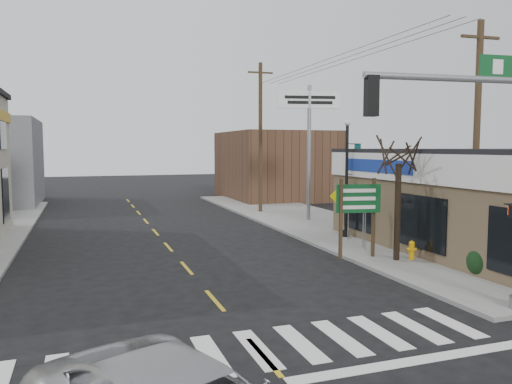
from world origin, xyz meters
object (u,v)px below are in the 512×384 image
object	(u,v)px
guide_sign	(358,207)
fire_hydrant	(412,249)
utility_pole_far	(260,136)
dance_center_sign	(309,120)
bare_tree	(399,146)
traffic_signal_pole	(505,162)
lamp_post	(348,169)
utility_pole_near	(476,146)

from	to	relation	value
guide_sign	fire_hydrant	world-z (taller)	guide_sign
utility_pole_far	dance_center_sign	bearing A→B (deg)	-70.27
dance_center_sign	bare_tree	size ratio (longest dim) A/B	1.43
guide_sign	utility_pole_far	distance (m)	14.55
utility_pole_far	traffic_signal_pole	bearing A→B (deg)	-90.98
utility_pole_far	guide_sign	bearing A→B (deg)	-92.91
fire_hydrant	lamp_post	xyz separation A→B (m)	(0.16, 5.08, 2.76)
fire_hydrant	traffic_signal_pole	bearing A→B (deg)	-105.69
dance_center_sign	lamp_post	bearing A→B (deg)	-84.44
fire_hydrant	dance_center_sign	bearing A→B (deg)	85.46
guide_sign	utility_pole_near	bearing A→B (deg)	-41.39
lamp_post	utility_pole_far	world-z (taller)	utility_pole_far
utility_pole_near	utility_pole_far	xyz separation A→B (m)	(-1.25, 17.39, 0.69)
fire_hydrant	dance_center_sign	xyz separation A→B (m)	(0.86, 10.78, 5.30)
bare_tree	utility_pole_far	world-z (taller)	utility_pole_far
dance_center_sign	bare_tree	xyz separation A→B (m)	(-1.40, -10.61, -1.48)
utility_pole_near	utility_pole_far	bearing A→B (deg)	97.57
lamp_post	dance_center_sign	size ratio (longest dim) A/B	0.71
lamp_post	utility_pole_far	xyz separation A→B (m)	(-0.70, 10.05, 1.75)
utility_pole_near	utility_pole_far	size ratio (longest dim) A/B	0.86
fire_hydrant	utility_pole_near	xyz separation A→B (m)	(0.71, -2.26, 3.82)
fire_hydrant	dance_center_sign	distance (m)	12.04
bare_tree	utility_pole_far	xyz separation A→B (m)	(0.00, 14.96, 0.68)
fire_hydrant	bare_tree	xyz separation A→B (m)	(-0.54, 0.16, 3.82)
dance_center_sign	utility_pole_far	xyz separation A→B (m)	(-1.40, 4.35, -0.80)
traffic_signal_pole	utility_pole_near	bearing A→B (deg)	61.47
dance_center_sign	traffic_signal_pole	bearing A→B (deg)	-85.95
traffic_signal_pole	guide_sign	bearing A→B (deg)	96.50
traffic_signal_pole	guide_sign	xyz separation A→B (m)	(-0.14, 6.64, -1.87)
fire_hydrant	dance_center_sign	world-z (taller)	dance_center_sign
utility_pole_near	bare_tree	bearing A→B (deg)	120.74
fire_hydrant	utility_pole_near	world-z (taller)	utility_pole_near
traffic_signal_pole	utility_pole_near	world-z (taller)	utility_pole_near
fire_hydrant	bare_tree	world-z (taller)	bare_tree
fire_hydrant	utility_pole_far	xyz separation A→B (m)	(-0.54, 15.13, 4.50)
traffic_signal_pole	utility_pole_far	xyz separation A→B (m)	(1.06, 20.83, 1.10)
guide_sign	utility_pole_near	xyz separation A→B (m)	(2.45, -3.20, 2.28)
bare_tree	utility_pole_far	distance (m)	14.98
guide_sign	utility_pole_near	size ratio (longest dim) A/B	0.37
guide_sign	utility_pole_near	world-z (taller)	utility_pole_near
guide_sign	fire_hydrant	xyz separation A→B (m)	(1.74, -0.94, -1.54)
guide_sign	bare_tree	bearing A→B (deg)	-21.70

